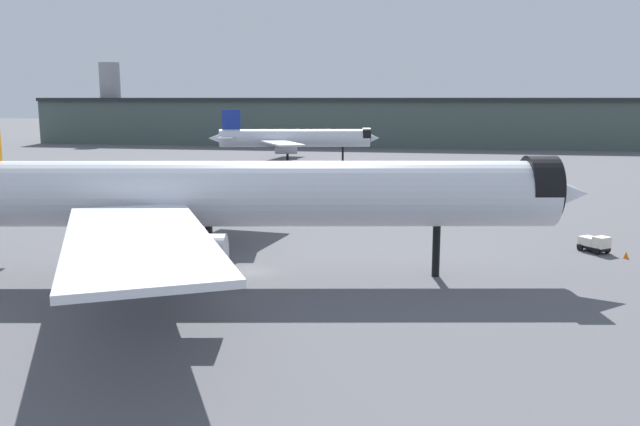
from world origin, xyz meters
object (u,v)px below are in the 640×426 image
at_px(airliner_near_gate, 229,195).
at_px(baggage_tug_wing, 595,243).
at_px(airliner_far_taxiway, 294,139).
at_px(traffic_cone_near_nose, 626,255).
at_px(service_truck_front, 127,202).

height_order(airliner_near_gate, baggage_tug_wing, airliner_near_gate).
bearing_deg(airliner_near_gate, airliner_far_taxiway, 89.01).
bearing_deg(traffic_cone_near_nose, service_truck_front, 163.25).
height_order(airliner_far_taxiway, traffic_cone_near_nose, airliner_far_taxiway).
relative_size(airliner_near_gate, traffic_cone_near_nose, 92.32).
relative_size(baggage_tug_wing, traffic_cone_near_nose, 4.91).
height_order(airliner_far_taxiway, service_truck_front, airliner_far_taxiway).
xyz_separation_m(airliner_far_taxiway, service_truck_front, (-9.76, -82.56, -4.39)).
xyz_separation_m(baggage_tug_wing, traffic_cone_near_nose, (2.52, -2.55, -0.61)).
bearing_deg(service_truck_front, traffic_cone_near_nose, 122.15).
distance_m(baggage_tug_wing, traffic_cone_near_nose, 3.64).
relative_size(service_truck_front, baggage_tug_wing, 1.60).
xyz_separation_m(airliner_near_gate, airliner_far_taxiway, (-14.88, 114.50, -1.75)).
xyz_separation_m(service_truck_front, traffic_cone_near_nose, (63.74, -19.19, -1.23)).
distance_m(airliner_far_taxiway, baggage_tug_wing, 111.86).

